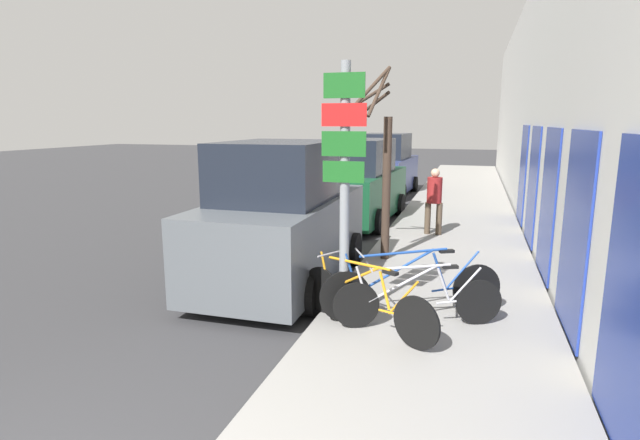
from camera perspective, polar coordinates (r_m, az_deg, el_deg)
The scene contains 12 objects.
ground_plane at distance 13.59m, azimuth 4.13°, elevation -0.74°, with size 80.00×80.00×0.00m, color #333335.
sidewalk_curb at distance 16.01m, azimuth 15.54°, elevation 0.97°, with size 3.20×32.00×0.15m.
building_facade at distance 15.73m, azimuth 22.65°, elevation 11.88°, with size 0.23×32.00×6.50m.
signpost at distance 6.47m, azimuth 2.81°, elevation 4.16°, with size 0.58×0.15×3.40m.
bicycle_0 at distance 6.56m, azimuth 5.12°, elevation -9.15°, with size 2.00×1.16×0.90m.
bicycle_1 at distance 6.74m, azimuth 11.14°, elevation -8.90°, with size 2.12×0.87×0.85m.
bicycle_2 at distance 7.03m, azimuth 10.51°, elevation -7.67°, with size 2.33×1.19×0.97m.
parked_car_0 at distance 8.68m, azimuth -4.31°, elevation -0.07°, with size 2.13×4.42×2.49m.
parked_car_1 at distance 14.02m, azimuth 4.53°, elevation 3.99°, with size 2.15×4.55×2.33m.
parked_car_2 at distance 19.40m, azimuth 7.49°, elevation 5.95°, with size 2.18×4.31×2.36m.
pedestrian_near at distance 12.10m, azimuth 12.93°, elevation 2.62°, with size 0.41×0.35×1.58m.
street_tree at distance 9.63m, azimuth 7.19°, elevation 5.78°, with size 1.19×1.77×3.66m.
Camera 1 is at (2.97, -1.76, 2.82)m, focal length 28.00 mm.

